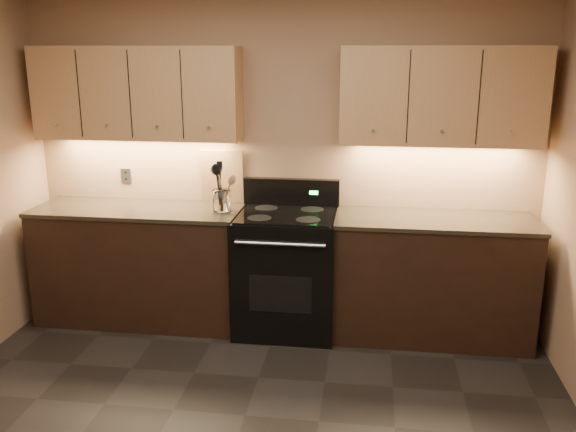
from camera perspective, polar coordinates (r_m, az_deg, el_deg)
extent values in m
cube|color=#9C7D5B|center=(4.82, -0.56, 5.49)|extent=(4.00, 0.04, 2.60)
cube|color=black|center=(5.04, -13.57, -4.53)|extent=(1.60, 0.60, 0.90)
cube|color=#3D3426|center=(4.90, -13.90, 0.59)|extent=(1.62, 0.62, 0.03)
cube|color=black|center=(4.73, 13.28, -5.82)|extent=(1.44, 0.60, 0.90)
cube|color=#3D3426|center=(4.59, 13.63, -0.39)|extent=(1.46, 0.62, 0.03)
cube|color=black|center=(4.72, -0.14, -5.31)|extent=(0.76, 0.65, 0.92)
cube|color=black|center=(4.58, -0.15, 0.15)|extent=(0.70, 0.60, 0.01)
cube|color=black|center=(4.82, 0.32, 2.23)|extent=(0.76, 0.07, 0.22)
cube|color=#19FF33|center=(4.77, 2.41, 2.19)|extent=(0.06, 0.00, 0.03)
cylinder|color=silver|center=(4.29, -0.78, -2.64)|extent=(0.65, 0.02, 0.02)
cube|color=black|center=(4.44, -0.73, -7.34)|extent=(0.46, 0.00, 0.28)
cylinder|color=black|center=(4.46, -2.71, -0.18)|extent=(0.18, 0.18, 0.00)
cylinder|color=black|center=(4.41, 1.90, -0.35)|extent=(0.18, 0.18, 0.00)
cylinder|color=black|center=(4.74, -2.05, 0.77)|extent=(0.18, 0.18, 0.00)
cylinder|color=black|center=(4.70, 2.28, 0.62)|extent=(0.18, 0.18, 0.00)
cube|color=tan|center=(4.90, -13.92, 11.10)|extent=(1.60, 0.30, 0.70)
cube|color=tan|center=(4.59, 14.15, 10.83)|extent=(1.44, 0.30, 0.70)
cube|color=#B2B5BA|center=(5.20, -14.93, 3.67)|extent=(0.08, 0.01, 0.12)
cylinder|color=white|center=(4.66, -6.23, 1.46)|extent=(0.15, 0.15, 0.17)
cylinder|color=white|center=(4.68, -6.21, 0.55)|extent=(0.13, 0.13, 0.02)
cube|color=tan|center=(4.91, -6.17, 3.72)|extent=(0.34, 0.07, 0.43)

